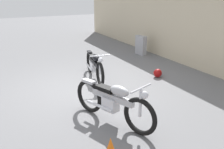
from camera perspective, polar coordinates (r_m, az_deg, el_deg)
ground_plane at (r=7.23m, az=-6.65°, el=-3.12°), size 40.00×40.00×0.00m
building_wall at (r=9.20m, az=19.57°, el=10.25°), size 18.00×0.30×2.96m
stone_marker at (r=10.87m, az=6.53°, el=6.60°), size 0.57×0.24×0.81m
helmet at (r=8.16m, az=10.28°, el=0.31°), size 0.27×0.27×0.27m
motorcycle_black at (r=7.83m, az=-3.95°, el=2.15°), size 2.04×0.60×0.92m
motorcycle_silver at (r=5.24m, az=0.22°, el=-6.20°), size 2.08×0.98×0.98m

